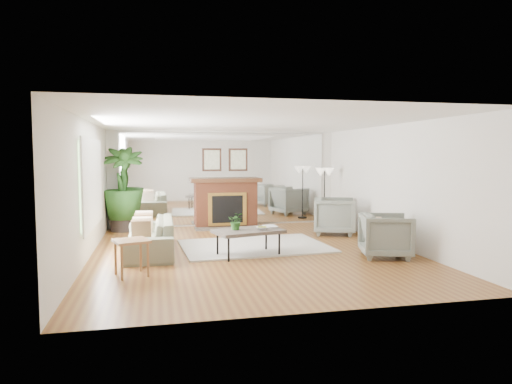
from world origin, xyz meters
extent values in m
plane|color=brown|center=(0.00, 0.00, 0.00)|extent=(7.00, 7.00, 0.00)
cube|color=silver|center=(-2.99, 0.00, 1.25)|extent=(0.02, 7.00, 2.50)
cube|color=silver|center=(2.99, 0.00, 1.25)|extent=(0.02, 7.00, 2.50)
cube|color=silver|center=(0.00, 3.49, 1.25)|extent=(6.00, 0.02, 2.50)
cube|color=silver|center=(0.00, 3.47, 1.25)|extent=(5.40, 0.04, 2.40)
cube|color=#B2E09E|center=(-2.96, 0.40, 1.35)|extent=(0.04, 2.40, 1.50)
cube|color=brown|center=(0.00, 3.28, 0.60)|extent=(1.60, 0.40, 1.20)
cube|color=gold|center=(0.00, 3.07, 0.48)|extent=(1.00, 0.04, 0.85)
cube|color=black|center=(0.00, 3.05, 0.48)|extent=(0.80, 0.04, 0.70)
cube|color=#574D44|center=(0.00, 2.93, 0.01)|extent=(1.70, 0.55, 0.03)
cube|color=#4A2A17|center=(0.00, 3.26, 1.22)|extent=(1.85, 0.46, 0.10)
cube|color=black|center=(-0.35, 3.43, 1.75)|extent=(0.50, 0.04, 0.60)
cube|color=black|center=(0.35, 3.43, 1.75)|extent=(0.50, 0.04, 0.60)
cube|color=beige|center=(0.15, 0.49, 0.02)|extent=(3.02, 2.25, 0.03)
cube|color=#574D44|center=(-0.14, -0.32, 0.46)|extent=(1.37, 1.01, 0.06)
cylinder|color=black|center=(-0.57, -0.70, 0.22)|extent=(0.04, 0.04, 0.43)
cylinder|color=black|center=(0.43, -0.44, 0.22)|extent=(0.04, 0.04, 0.43)
cylinder|color=black|center=(-0.70, -0.20, 0.22)|extent=(0.04, 0.04, 0.43)
cylinder|color=black|center=(0.29, 0.06, 0.22)|extent=(0.04, 0.04, 0.43)
imported|color=gray|center=(-1.93, 0.36, 0.33)|extent=(0.91, 2.26, 0.66)
imported|color=gray|center=(2.33, 1.56, 0.44)|extent=(1.22, 1.21, 0.87)
imported|color=gray|center=(2.31, -0.95, 0.40)|extent=(1.09, 1.07, 0.80)
cube|color=#9A5F3D|center=(-2.18, -1.30, 0.55)|extent=(0.62, 0.62, 0.04)
cylinder|color=#9A5F3D|center=(-2.31, -1.55, 0.27)|extent=(0.04, 0.04, 0.54)
cylinder|color=#9A5F3D|center=(-1.93, -1.43, 0.27)|extent=(0.04, 0.04, 0.54)
cylinder|color=#9A5F3D|center=(-2.43, -1.17, 0.27)|extent=(0.04, 0.04, 0.54)
cylinder|color=#9A5F3D|center=(-2.05, -1.05, 0.27)|extent=(0.04, 0.04, 0.54)
cylinder|color=black|center=(-2.60, 3.10, 0.22)|extent=(0.60, 0.60, 0.43)
imported|color=#2A551F|center=(-2.60, 3.10, 1.19)|extent=(1.01, 1.01, 1.77)
cylinder|color=black|center=(2.45, 2.55, 0.02)|extent=(0.26, 0.26, 0.04)
cylinder|color=black|center=(2.45, 2.55, 0.74)|extent=(0.03, 0.03, 1.49)
cone|color=white|center=(2.34, 2.55, 1.44)|extent=(0.28, 0.28, 0.20)
cone|color=white|center=(2.56, 2.55, 1.44)|extent=(0.28, 0.28, 0.20)
imported|color=#2A551F|center=(-0.36, -0.28, 0.65)|extent=(0.34, 0.32, 0.33)
imported|color=#9A5F3D|center=(0.11, -0.38, 0.52)|extent=(0.28, 0.28, 0.06)
imported|color=#9A5F3D|center=(0.22, -0.10, 0.50)|extent=(0.24, 0.32, 0.02)
camera|label=1|loc=(-1.79, -8.50, 1.86)|focal=32.00mm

